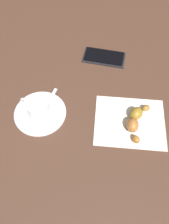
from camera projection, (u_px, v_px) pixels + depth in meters
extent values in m
plane|color=#492F22|center=(82.00, 113.00, 0.63)|extent=(1.80, 1.80, 0.00)
cylinder|color=white|center=(40.00, 113.00, 0.63)|extent=(0.14, 0.14, 0.01)
cylinder|color=white|center=(38.00, 107.00, 0.60)|extent=(0.06, 0.06, 0.05)
cylinder|color=#3F2810|center=(38.00, 106.00, 0.60)|extent=(0.05, 0.05, 0.00)
torus|color=white|center=(26.00, 102.00, 0.61)|extent=(0.04, 0.02, 0.04)
cube|color=silver|center=(48.00, 102.00, 0.64)|extent=(0.03, 0.10, 0.00)
ellipsoid|color=silver|center=(37.00, 121.00, 0.60)|extent=(0.03, 0.03, 0.01)
cube|color=beige|center=(33.00, 101.00, 0.64)|extent=(0.05, 0.06, 0.01)
cube|color=silver|center=(130.00, 122.00, 0.61)|extent=(0.19, 0.16, 0.00)
ellipsoid|color=olive|center=(146.00, 108.00, 0.62)|extent=(0.03, 0.03, 0.02)
ellipsoid|color=olive|center=(136.00, 113.00, 0.61)|extent=(0.05, 0.05, 0.03)
ellipsoid|color=#A4642E|center=(132.00, 125.00, 0.59)|extent=(0.03, 0.04, 0.03)
ellipsoid|color=#A06428|center=(136.00, 139.00, 0.58)|extent=(0.03, 0.03, 0.02)
cube|color=black|center=(104.00, 57.00, 0.74)|extent=(0.14, 0.08, 0.01)
cube|color=black|center=(104.00, 56.00, 0.73)|extent=(0.13, 0.07, 0.00)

